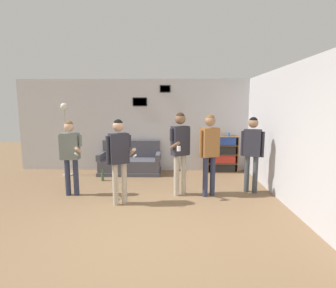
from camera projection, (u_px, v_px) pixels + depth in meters
ground_plane at (132, 233)px, 3.98m from camera, size 20.00×20.00×0.00m
wall_back at (153, 125)px, 7.77m from camera, size 8.01×0.08×2.70m
wall_right at (275, 132)px, 5.70m from camera, size 0.06×6.40×2.70m
couch at (130, 163)px, 7.53m from camera, size 1.74×0.80×0.92m
bookshelf at (222, 154)px, 7.62m from camera, size 0.88×0.30×1.06m
floor_lamp at (65, 126)px, 7.13m from camera, size 0.28×0.28×2.00m
person_player_foreground_left at (70, 150)px, 5.55m from camera, size 0.50×0.43×1.61m
person_player_foreground_center at (119, 153)px, 5.03m from camera, size 0.59×0.38×1.67m
person_watcher_holding_cup at (180, 144)px, 5.55m from camera, size 0.44×0.58×1.79m
person_spectator_near_bookshelf at (210, 146)px, 5.50m from camera, size 0.46×0.33×1.75m
person_spectator_far_right at (252, 147)px, 5.73m from camera, size 0.46×0.33×1.69m
bottle_on_floor at (103, 176)px, 6.77m from camera, size 0.07×0.07×0.30m
drinking_cup at (229, 134)px, 7.54m from camera, size 0.07×0.07×0.11m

